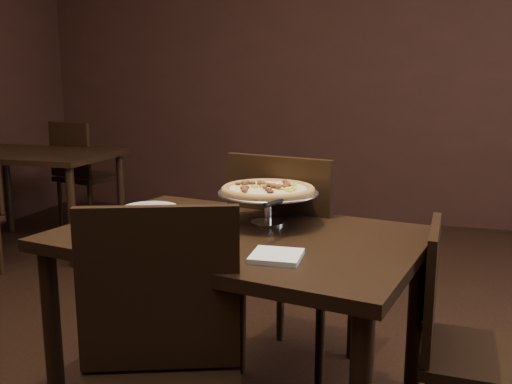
# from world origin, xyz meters

# --- Properties ---
(room) EXTENTS (6.04, 7.04, 2.84)m
(room) POSITION_xyz_m (0.06, 0.03, 1.40)
(room) COLOR black
(room) RESTS_ON ground
(dining_table) EXTENTS (1.38, 1.05, 0.78)m
(dining_table) POSITION_xyz_m (0.05, 0.07, 0.68)
(dining_table) COLOR black
(dining_table) RESTS_ON ground
(background_table) EXTENTS (1.21, 0.81, 0.76)m
(background_table) POSITION_xyz_m (-2.20, 1.91, 0.66)
(background_table) COLOR black
(background_table) RESTS_ON ground
(pizza_stand) EXTENTS (0.38, 0.38, 0.15)m
(pizza_stand) POSITION_xyz_m (0.11, 0.22, 0.90)
(pizza_stand) COLOR silver
(pizza_stand) RESTS_ON dining_table
(parmesan_shaker) EXTENTS (0.06, 0.06, 0.10)m
(parmesan_shaker) POSITION_xyz_m (-0.11, -0.02, 0.82)
(parmesan_shaker) COLOR beige
(parmesan_shaker) RESTS_ON dining_table
(pepper_flake_shaker) EXTENTS (0.06, 0.06, 0.11)m
(pepper_flake_shaker) POSITION_xyz_m (-0.11, -0.11, 0.83)
(pepper_flake_shaker) COLOR maroon
(pepper_flake_shaker) RESTS_ON dining_table
(packet_caddy) EXTENTS (0.10, 0.10, 0.08)m
(packet_caddy) POSITION_xyz_m (-0.14, 0.06, 0.81)
(packet_caddy) COLOR black
(packet_caddy) RESTS_ON dining_table
(napkin_stack) EXTENTS (0.15, 0.15, 0.02)m
(napkin_stack) POSITION_xyz_m (0.25, -0.18, 0.79)
(napkin_stack) COLOR silver
(napkin_stack) RESTS_ON dining_table
(plate_left) EXTENTS (0.22, 0.22, 0.01)m
(plate_left) POSITION_xyz_m (-0.42, 0.32, 0.78)
(plate_left) COLOR silver
(plate_left) RESTS_ON dining_table
(plate_near) EXTENTS (0.25, 0.25, 0.01)m
(plate_near) POSITION_xyz_m (-0.02, -0.22, 0.78)
(plate_near) COLOR silver
(plate_near) RESTS_ON dining_table
(serving_spatula) EXTENTS (0.13, 0.13, 0.02)m
(serving_spatula) POSITION_xyz_m (0.19, 0.02, 0.90)
(serving_spatula) COLOR silver
(serving_spatula) RESTS_ON pizza_stand
(chair_far) EXTENTS (0.56, 0.56, 1.00)m
(chair_far) POSITION_xyz_m (0.13, 0.56, 0.55)
(chair_far) COLOR black
(chair_far) RESTS_ON ground
(chair_near) EXTENTS (0.58, 0.58, 0.97)m
(chair_near) POSITION_xyz_m (0.01, -0.52, 0.53)
(chair_near) COLOR black
(chair_near) RESTS_ON ground
(chair_side) EXTENTS (0.41, 0.41, 0.84)m
(chair_side) POSITION_xyz_m (0.82, 0.11, 0.46)
(chair_side) COLOR black
(chair_side) RESTS_ON ground
(bg_chair_far) EXTENTS (0.53, 0.53, 0.95)m
(bg_chair_far) POSITION_xyz_m (-2.17, 2.50, 0.52)
(bg_chair_far) COLOR black
(bg_chair_far) RESTS_ON ground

